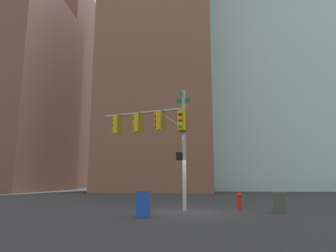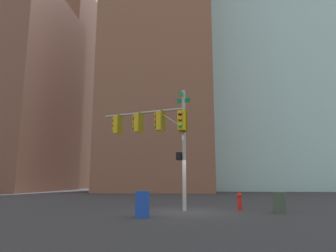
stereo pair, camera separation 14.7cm
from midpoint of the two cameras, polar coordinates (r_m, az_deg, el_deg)
ground_plane at (r=15.31m, az=3.30°, el=-15.67°), size 200.00×200.00×0.00m
signal_pole_assembly at (r=16.42m, az=-2.39°, el=-0.35°), size 2.35×5.01×6.17m
fire_hydrant at (r=16.31m, az=12.92°, el=-13.44°), size 0.34×0.26×0.87m
litter_bin at (r=15.44m, az=19.82°, el=-13.28°), size 0.56×0.56×0.95m
newspaper_box at (r=12.81m, az=-5.00°, el=-14.34°), size 0.51×0.61×1.05m
building_brick_nearside at (r=57.82m, az=-1.32°, el=17.35°), size 27.60×15.44×56.56m
building_brick_midblock at (r=55.48m, az=-26.82°, el=5.78°), size 20.75×14.54×31.51m
building_brick_farside at (r=77.76m, az=-21.12°, el=6.01°), size 22.08×19.82×44.72m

